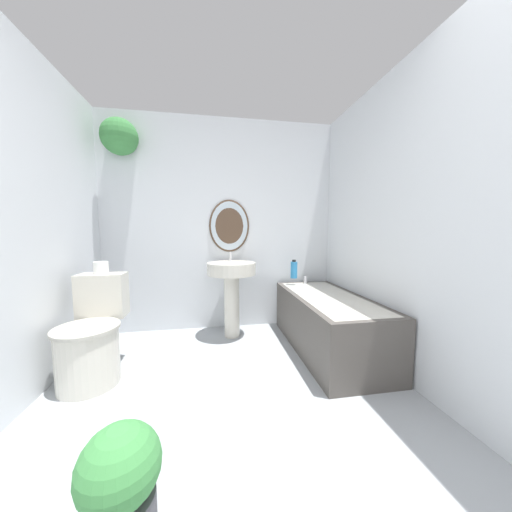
{
  "coord_description": "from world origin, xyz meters",
  "views": [
    {
      "loc": [
        -0.11,
        -0.22,
        1.12
      ],
      "look_at": [
        0.22,
        1.72,
        0.94
      ],
      "focal_mm": 18.0,
      "sensor_mm": 36.0,
      "label": 1
    }
  ],
  "objects": [
    {
      "name": "wall_back",
      "position": [
        -0.11,
        2.79,
        1.3
      ],
      "size": [
        2.72,
        0.36,
        2.4
      ],
      "color": "silver",
      "rests_on": "ground_plane"
    },
    {
      "name": "wall_right",
      "position": [
        1.33,
        1.39,
        1.2
      ],
      "size": [
        0.06,
        2.89,
        2.4
      ],
      "color": "silver",
      "rests_on": "ground_plane"
    },
    {
      "name": "toilet",
      "position": [
        -1.02,
        1.84,
        0.32
      ],
      "size": [
        0.44,
        0.62,
        0.78
      ],
      "color": "beige",
      "rests_on": "ground_plane"
    },
    {
      "name": "pedestal_sink",
      "position": [
        0.08,
        2.48,
        0.6
      ],
      "size": [
        0.51,
        0.51,
        0.9
      ],
      "color": "beige",
      "rests_on": "ground_plane"
    },
    {
      "name": "bathtub",
      "position": [
        0.96,
        2.01,
        0.27
      ],
      "size": [
        0.63,
        1.42,
        0.6
      ],
      "color": "#4C4742",
      "rests_on": "ground_plane"
    },
    {
      "name": "shampoo_bottle",
      "position": [
        0.8,
        2.57,
        0.7
      ],
      "size": [
        0.08,
        0.08,
        0.21
      ],
      "color": "#2D84C6",
      "rests_on": "bathtub"
    },
    {
      "name": "potted_plant",
      "position": [
        -0.47,
        0.74,
        0.21
      ],
      "size": [
        0.3,
        0.3,
        0.4
      ],
      "color": "#47474C",
      "rests_on": "ground_plane"
    },
    {
      "name": "toilet_paper_roll",
      "position": [
        -1.02,
        2.06,
        0.83
      ],
      "size": [
        0.11,
        0.11,
        0.1
      ],
      "color": "white",
      "rests_on": "toilet"
    }
  ]
}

